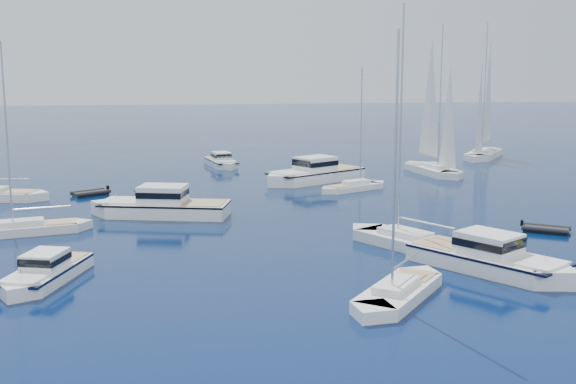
% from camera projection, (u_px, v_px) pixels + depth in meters
% --- Properties ---
extents(ground, '(400.00, 400.00, 0.00)m').
position_uv_depth(ground, '(401.00, 332.00, 33.52)').
color(ground, '#081A51').
rests_on(ground, ground).
extents(motor_cruiser_right, '(9.30, 11.39, 2.99)m').
position_uv_depth(motor_cruiser_right, '(491.00, 271.00, 43.48)').
color(motor_cruiser_right, white).
rests_on(motor_cruiser_right, ground).
extents(motor_cruiser_left, '(4.94, 8.90, 2.24)m').
position_uv_depth(motor_cruiser_left, '(45.00, 282.00, 41.28)').
color(motor_cruiser_left, white).
rests_on(motor_cruiser_left, ground).
extents(motor_cruiser_centre, '(12.91, 6.65, 3.24)m').
position_uv_depth(motor_cruiser_centre, '(161.00, 216.00, 59.43)').
color(motor_cruiser_centre, white).
rests_on(motor_cruiser_centre, ground).
extents(motor_cruiser_distant, '(13.10, 10.17, 3.40)m').
position_uv_depth(motor_cruiser_distant, '(313.00, 182.00, 76.87)').
color(motor_cruiser_distant, white).
rests_on(motor_cruiser_distant, ground).
extents(motor_cruiser_horizon, '(4.34, 8.83, 2.22)m').
position_uv_depth(motor_cruiser_horizon, '(222.00, 166.00, 88.54)').
color(motor_cruiser_horizon, silver).
rests_on(motor_cruiser_horizon, ground).
extents(sailboat_fore, '(8.05, 9.41, 14.53)m').
position_uv_depth(sailboat_fore, '(398.00, 298.00, 38.38)').
color(sailboat_fore, white).
rests_on(sailboat_fore, ground).
extents(sailboat_mid_r, '(8.55, 11.35, 16.88)m').
position_uv_depth(sailboat_mid_r, '(410.00, 248.00, 49.07)').
color(sailboat_mid_r, silver).
rests_on(sailboat_mid_r, ground).
extents(sailboat_mid_l, '(10.16, 4.90, 14.45)m').
position_uv_depth(sailboat_mid_l, '(28.00, 233.00, 53.25)').
color(sailboat_mid_l, silver).
rests_on(sailboat_mid_l, ground).
extents(sailboat_centre, '(8.55, 6.07, 12.55)m').
position_uv_depth(sailboat_centre, '(354.00, 190.00, 71.69)').
color(sailboat_centre, white).
rests_on(sailboat_centre, ground).
extents(sailboat_sails_r, '(5.01, 12.16, 17.36)m').
position_uv_depth(sailboat_sails_r, '(432.00, 174.00, 82.57)').
color(sailboat_sails_r, silver).
rests_on(sailboat_sails_r, ground).
extents(sailboat_sails_far, '(9.93, 12.08, 18.41)m').
position_uv_depth(sailboat_sails_far, '(484.00, 157.00, 96.92)').
color(sailboat_sails_far, white).
rests_on(sailboat_sails_far, ground).
extents(tender_yellow, '(2.78, 3.63, 0.95)m').
position_uv_depth(tender_yellow, '(556.00, 273.00, 43.14)').
color(tender_yellow, '#C1A70B').
rests_on(tender_yellow, ground).
extents(tender_grey_near, '(3.99, 3.59, 0.95)m').
position_uv_depth(tender_grey_near, '(546.00, 232.00, 53.66)').
color(tender_grey_near, black).
rests_on(tender_grey_near, ground).
extents(tender_grey_far, '(4.12, 3.67, 0.95)m').
position_uv_depth(tender_grey_far, '(91.00, 195.00, 68.84)').
color(tender_grey_far, black).
rests_on(tender_grey_far, ground).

